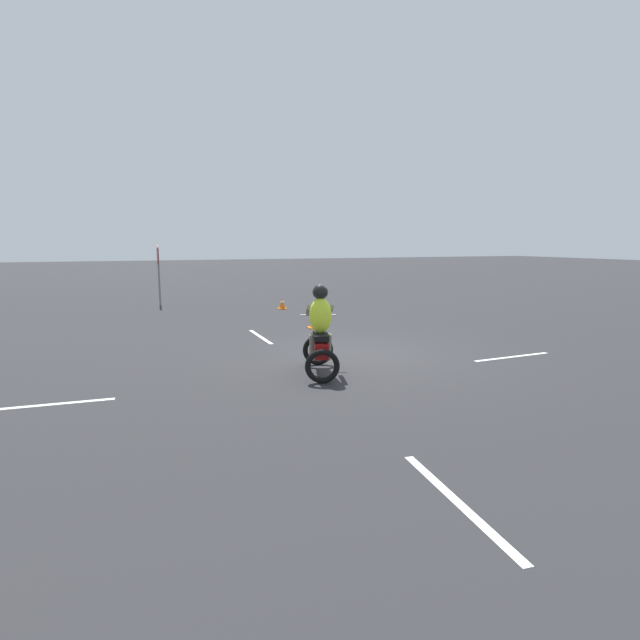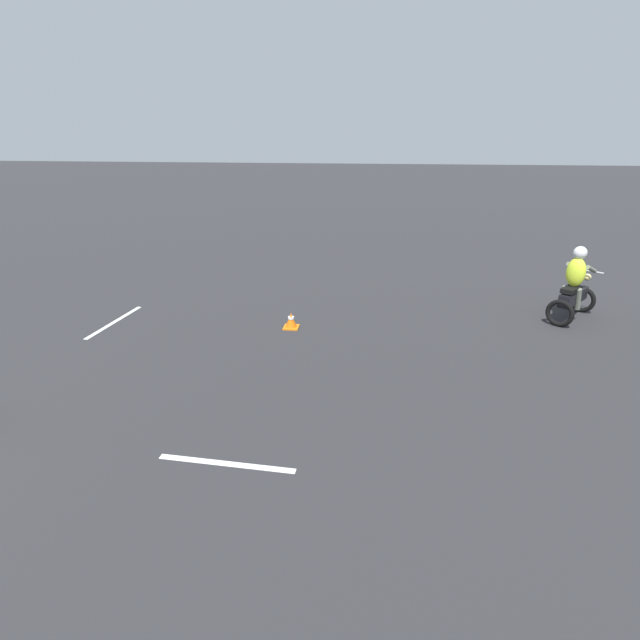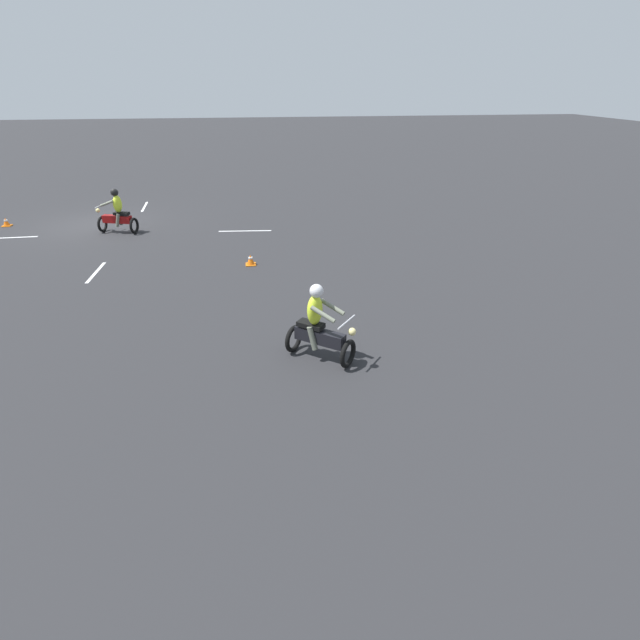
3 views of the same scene
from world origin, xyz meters
The scene contains 9 objects.
ground_plane centered at (0.00, 0.00, 0.00)m, with size 120.00×120.00×0.00m, color #28282B.
motorcycle_rider_foreground centered at (-1.26, 1.38, 0.73)m, with size 1.55×1.02×1.66m.
motorcycle_rider_background centered at (-7.37, 11.86, 0.73)m, with size 1.47×1.34×1.66m.
traffic_cone_far_right centered at (-6.10, 5.79, 0.16)m, with size 0.32×0.32×0.34m.
traffic_cone_far_center centered at (3.41, -0.26, 0.16)m, with size 0.32×0.32×0.33m.
lane_stripe_e centered at (2.70, 1.48, 0.00)m, with size 0.10×2.03×0.01m, color silver.
lane_stripe_n centered at (-1.42, 5.78, 0.00)m, with size 0.10×1.80×0.01m, color silver.
lane_stripe_w centered at (-5.97, 1.86, 0.00)m, with size 0.10×2.02×0.01m, color silver.
lane_stripe_s centered at (-1.46, -2.89, 0.00)m, with size 0.10×1.97×0.01m, color silver.
Camera 3 is at (-6.05, 20.86, 5.32)m, focal length 28.00 mm.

